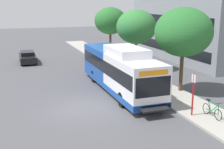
# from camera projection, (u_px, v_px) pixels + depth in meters

# --- Properties ---
(ground_plane) EXTENTS (120.00, 120.00, 0.00)m
(ground_plane) POSITION_uv_depth(u_px,v_px,m) (60.00, 80.00, 26.50)
(ground_plane) COLOR #4C4C51
(sidewalk_curb) EXTENTS (3.00, 56.00, 0.14)m
(sidewalk_curb) POSITION_uv_depth(u_px,v_px,m) (140.00, 78.00, 26.92)
(sidewalk_curb) COLOR #A8A399
(sidewalk_curb) RESTS_ON ground
(transit_bus) EXTENTS (2.58, 12.25, 3.65)m
(transit_bus) POSITION_uv_depth(u_px,v_px,m) (119.00, 70.00, 22.76)
(transit_bus) COLOR white
(transit_bus) RESTS_ON ground
(bus_stop_sign_pole) EXTENTS (0.10, 0.36, 2.60)m
(bus_stop_sign_pole) POSITION_uv_depth(u_px,v_px,m) (193.00, 91.00, 17.36)
(bus_stop_sign_pole) COLOR red
(bus_stop_sign_pole) RESTS_ON sidewalk_curb
(bicycle_parked) EXTENTS (0.52, 1.76, 1.02)m
(bicycle_parked) POSITION_uv_depth(u_px,v_px,m) (212.00, 110.00, 17.35)
(bicycle_parked) COLOR black
(bicycle_parked) RESTS_ON sidewalk_curb
(street_tree_near_stop) EXTENTS (4.31, 4.31, 6.33)m
(street_tree_near_stop) POSITION_uv_depth(u_px,v_px,m) (184.00, 32.00, 21.73)
(street_tree_near_stop) COLOR #4C3823
(street_tree_near_stop) RESTS_ON sidewalk_curb
(street_tree_mid_block) EXTENTS (4.02, 4.02, 6.00)m
(street_tree_mid_block) POSITION_uv_depth(u_px,v_px,m) (136.00, 27.00, 29.29)
(street_tree_mid_block) COLOR #4C3823
(street_tree_mid_block) RESTS_ON sidewalk_curb
(street_tree_far_block) EXTENTS (3.90, 3.90, 6.16)m
(street_tree_far_block) POSITION_uv_depth(u_px,v_px,m) (110.00, 21.00, 35.98)
(street_tree_far_block) COLOR #4C3823
(street_tree_far_block) RESTS_ON sidewalk_curb
(parked_car_far_lane) EXTENTS (1.80, 4.50, 1.33)m
(parked_car_far_lane) POSITION_uv_depth(u_px,v_px,m) (28.00, 57.00, 33.97)
(parked_car_far_lane) COLOR black
(parked_car_far_lane) RESTS_ON ground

